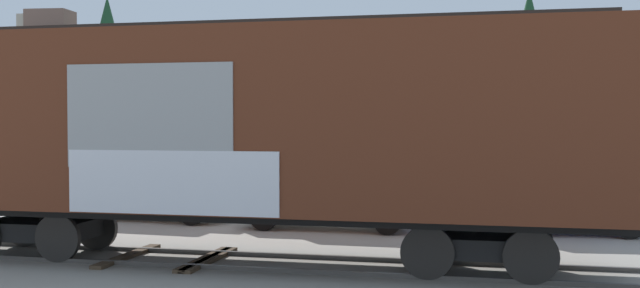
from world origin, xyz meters
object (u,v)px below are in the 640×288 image
at_px(freight_car, 244,125).
at_px(parked_car_silver, 151,189).
at_px(parked_car_blue, 549,197).
at_px(parked_car_white, 331,197).

relative_size(freight_car, parked_car_silver, 2.90).
relative_size(parked_car_silver, parked_car_blue, 1.01).
distance_m(freight_car, parked_car_blue, 8.23).
bearing_deg(parked_car_white, parked_car_silver, 173.96).
bearing_deg(freight_car, parked_car_silver, 130.06).
height_order(freight_car, parked_car_blue, freight_car).
bearing_deg(parked_car_silver, freight_car, -49.94).
relative_size(parked_car_white, parked_car_blue, 0.94).
height_order(parked_car_silver, parked_car_blue, parked_car_blue).
bearing_deg(parked_car_silver, parked_car_blue, 0.03).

